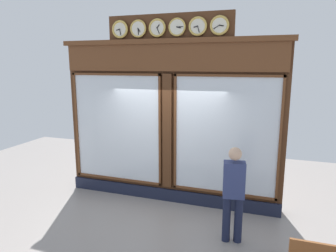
# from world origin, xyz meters

# --- Properties ---
(shop_facade) EXTENTS (4.93, 0.42, 4.04)m
(shop_facade) POSITION_xyz_m (0.00, -0.12, 1.81)
(shop_facade) COLOR #4C2B16
(shop_facade) RESTS_ON ground_plane
(pedestrian) EXTENTS (0.39, 0.28, 1.69)m
(pedestrian) POSITION_xyz_m (-1.58, 1.19, 0.93)
(pedestrian) COLOR #191E38
(pedestrian) RESTS_ON ground_plane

